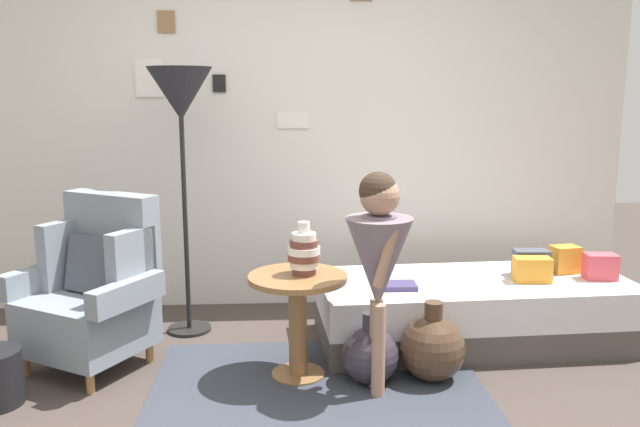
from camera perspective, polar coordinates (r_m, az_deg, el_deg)
The scene contains 15 objects.
gallery_wall at distance 4.66m, azimuth -2.62°, elevation 7.75°, with size 4.80×0.12×2.60m.
rug at distance 3.55m, azimuth -0.18°, elevation -14.96°, with size 1.75×1.23×0.01m, color #333842.
armchair at distance 3.89m, azimuth -19.16°, elevation -6.36°, with size 0.90×0.84×0.97m.
daybed at distance 4.19m, azimuth 13.28°, elevation -8.26°, with size 1.94×0.90×0.40m.
pillow_head at distance 4.36m, azimuth 23.37°, elevation -4.29°, with size 0.19×0.12×0.16m, color #D64C56.
pillow_mid at distance 4.43m, azimuth 20.68°, elevation -3.79°, with size 0.17×0.12×0.17m, color orange.
pillow_back at distance 4.30m, azimuth 18.00°, elevation -4.12°, with size 0.21×0.12×0.16m, color #474C56.
pillow_extra at distance 4.16m, azimuth 18.11°, elevation -4.70°, with size 0.22×0.12×0.15m, color orange.
side_table at distance 3.53m, azimuth -1.96°, elevation -8.07°, with size 0.53×0.53×0.58m.
vase_striped at distance 3.47m, azimuth -1.42°, elevation -3.44°, with size 0.17×0.17×0.29m.
floor_lamp at distance 4.13m, azimuth -12.12°, elevation 9.37°, with size 0.40×0.40×1.69m.
person_child at distance 3.26m, azimuth 5.17°, elevation -3.55°, with size 0.34×0.34×1.16m.
book_on_daybed at distance 3.87m, azimuth 6.81°, elevation -6.31°, with size 0.22×0.16×0.03m, color #403764.
demijohn_near at distance 3.55m, azimuth 4.41°, elevation -12.26°, with size 0.31×0.31×0.39m.
demijohn_far at distance 3.62m, azimuth 9.83°, elevation -11.53°, with size 0.35×0.35×0.44m.
Camera 1 is at (-0.07, -2.70, 1.54)m, focal length 36.49 mm.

